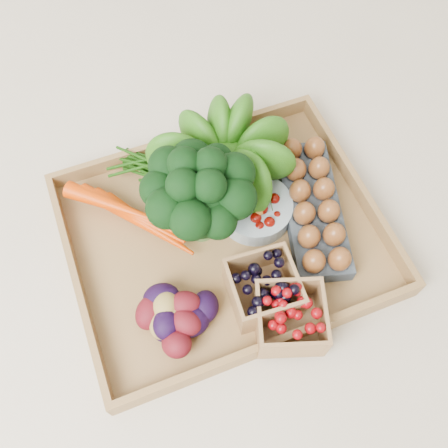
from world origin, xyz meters
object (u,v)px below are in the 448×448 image
object	(u,v)px
cherry_bowl	(255,209)
egg_carton	(312,209)
tray	(224,237)
broccoli	(200,208)

from	to	relation	value
cherry_bowl	egg_carton	world-z (taller)	cherry_bowl
tray	broccoli	world-z (taller)	broccoli
tray	cherry_bowl	bearing A→B (deg)	17.39
tray	egg_carton	distance (m)	0.17
tray	cherry_bowl	size ratio (longest dim) A/B	4.02
cherry_bowl	egg_carton	bearing A→B (deg)	-20.76
broccoli	cherry_bowl	xyz separation A→B (m)	(0.10, -0.01, -0.06)
tray	cherry_bowl	distance (m)	0.08
tray	cherry_bowl	world-z (taller)	cherry_bowl
tray	egg_carton	xyz separation A→B (m)	(0.17, -0.02, 0.02)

